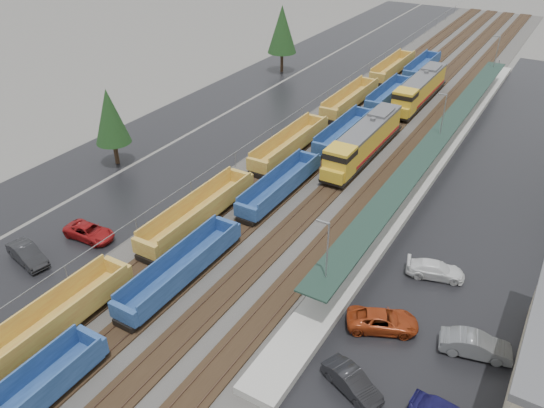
% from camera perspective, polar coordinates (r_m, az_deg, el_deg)
% --- Properties ---
extents(ballast_strip, '(20.00, 160.00, 0.08)m').
position_cam_1_polar(ballast_strip, '(76.78, 12.42, 9.23)').
color(ballast_strip, '#302D2B').
rests_on(ballast_strip, ground).
extents(trackbed, '(14.60, 160.00, 0.22)m').
position_cam_1_polar(trackbed, '(76.74, 12.43, 9.32)').
color(trackbed, black).
rests_on(trackbed, ground).
extents(west_parking_lot, '(10.00, 160.00, 0.02)m').
position_cam_1_polar(west_parking_lot, '(82.30, 2.43, 11.42)').
color(west_parking_lot, black).
rests_on(west_parking_lot, ground).
extents(west_road, '(9.00, 160.00, 0.02)m').
position_cam_1_polar(west_road, '(87.22, -3.48, 12.56)').
color(west_road, black).
rests_on(west_road, ground).
extents(east_commuter_lot, '(16.00, 100.00, 0.02)m').
position_cam_1_polar(east_commuter_lot, '(64.58, 25.21, 2.44)').
color(east_commuter_lot, black).
rests_on(east_commuter_lot, ground).
extents(station_platform, '(3.00, 80.00, 8.00)m').
position_cam_1_polar(station_platform, '(65.37, 17.27, 5.19)').
color(station_platform, '#9E9B93').
rests_on(station_platform, ground).
extents(chainlink_fence, '(0.08, 160.04, 2.02)m').
position_cam_1_polar(chainlink_fence, '(78.11, 5.50, 11.44)').
color(chainlink_fence, gray).
rests_on(chainlink_fence, ground).
extents(tree_west_near, '(3.96, 3.96, 9.00)m').
position_cam_1_polar(tree_west_near, '(62.10, -17.04, 9.01)').
color(tree_west_near, '#332316').
rests_on(tree_west_near, ground).
extents(tree_west_far, '(4.84, 4.84, 11.00)m').
position_cam_1_polar(tree_west_far, '(92.40, 1.10, 18.28)').
color(tree_west_far, '#332316').
rests_on(tree_west_far, ground).
extents(locomotive_lead, '(2.82, 18.59, 4.21)m').
position_cam_1_polar(locomotive_lead, '(62.67, 9.78, 6.60)').
color(locomotive_lead, black).
rests_on(locomotive_lead, ground).
extents(locomotive_trail, '(2.82, 18.59, 4.21)m').
position_cam_1_polar(locomotive_trail, '(81.36, 15.54, 11.76)').
color(locomotive_trail, black).
rests_on(locomotive_trail, ground).
extents(well_string_yellow, '(2.71, 104.19, 2.40)m').
position_cam_1_polar(well_string_yellow, '(56.84, -2.40, 3.15)').
color(well_string_yellow, '#B07331').
rests_on(well_string_yellow, ground).
extents(well_string_blue, '(2.53, 109.89, 2.24)m').
position_cam_1_polar(well_string_blue, '(54.79, 0.93, 1.94)').
color(well_string_blue, navy).
rests_on(well_string_blue, ground).
extents(parked_car_west_b, '(2.58, 4.99, 1.57)m').
position_cam_1_polar(parked_car_west_b, '(50.11, -24.84, -4.93)').
color(parked_car_west_b, black).
rests_on(parked_car_west_b, ground).
extents(parked_car_west_c, '(2.53, 5.00, 1.36)m').
position_cam_1_polar(parked_car_west_c, '(51.25, -19.06, -2.87)').
color(parked_car_west_c, maroon).
rests_on(parked_car_west_c, ground).
extents(parked_car_east_a, '(3.12, 4.66, 1.45)m').
position_cam_1_polar(parked_car_east_a, '(36.05, 8.57, -18.39)').
color(parked_car_east_a, black).
rests_on(parked_car_east_a, ground).
extents(parked_car_east_b, '(4.35, 5.72, 1.44)m').
position_cam_1_polar(parked_car_east_b, '(40.29, 11.80, -12.19)').
color(parked_car_east_b, '#973413').
rests_on(parked_car_east_b, ground).
extents(parked_car_east_c, '(3.14, 5.06, 1.37)m').
position_cam_1_polar(parked_car_east_c, '(46.01, 17.17, -6.78)').
color(parked_car_east_c, silver).
rests_on(parked_car_east_c, ground).
extents(parked_car_east_e, '(2.77, 5.10, 1.59)m').
position_cam_1_polar(parked_car_east_e, '(40.20, 21.07, -14.01)').
color(parked_car_east_e, slate).
rests_on(parked_car_east_e, ground).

